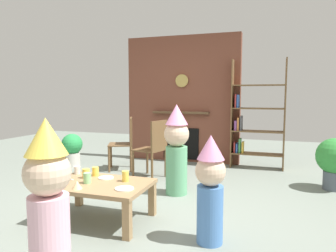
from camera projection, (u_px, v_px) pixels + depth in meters
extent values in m
plane|color=gray|center=(145.00, 206.00, 3.60)|extent=(12.00, 12.00, 0.00)
cube|color=brown|center=(183.00, 99.00, 6.03)|extent=(2.20, 0.18, 2.40)
cube|color=black|center=(181.00, 143.00, 6.02)|extent=(0.70, 0.02, 0.60)
cube|color=brown|center=(180.00, 113.00, 5.92)|extent=(1.10, 0.10, 0.04)
cylinder|color=tan|center=(182.00, 81.00, 5.88)|extent=(0.24, 0.04, 0.24)
cube|color=brown|center=(232.00, 114.00, 5.55)|extent=(0.02, 0.28, 1.90)
cube|color=brown|center=(285.00, 115.00, 5.27)|extent=(0.02, 0.28, 1.90)
cube|color=brown|center=(257.00, 154.00, 5.48)|extent=(0.86, 0.28, 0.02)
cube|color=brown|center=(257.00, 131.00, 5.44)|extent=(0.86, 0.28, 0.02)
cube|color=brown|center=(258.00, 108.00, 5.40)|extent=(0.86, 0.28, 0.02)
cube|color=brown|center=(259.00, 85.00, 5.36)|extent=(0.86, 0.28, 0.02)
cube|color=#B23333|center=(235.00, 147.00, 5.60)|extent=(0.02, 0.20, 0.19)
cube|color=#3359A5|center=(237.00, 148.00, 5.58)|extent=(0.03, 0.20, 0.16)
cube|color=#3F8C4C|center=(240.00, 145.00, 5.56)|extent=(0.03, 0.20, 0.25)
cube|color=gold|center=(243.00, 147.00, 5.55)|extent=(0.03, 0.20, 0.19)
cube|color=#8C4C99|center=(236.00, 125.00, 5.55)|extent=(0.04, 0.20, 0.17)
cube|color=#D87F3F|center=(238.00, 124.00, 5.54)|extent=(0.03, 0.20, 0.22)
cube|color=#4C4C51|center=(241.00, 123.00, 5.52)|extent=(0.03, 0.20, 0.25)
cube|color=#B23333|center=(236.00, 101.00, 5.51)|extent=(0.02, 0.20, 0.24)
cube|color=#3359A5|center=(238.00, 101.00, 5.50)|extent=(0.03, 0.20, 0.23)
cube|color=#9E7A51|center=(99.00, 185.00, 3.17)|extent=(1.01, 0.70, 0.04)
cube|color=#9E7A51|center=(42.00, 208.00, 3.05)|extent=(0.07, 0.07, 0.35)
cube|color=#9E7A51|center=(127.00, 220.00, 2.76)|extent=(0.07, 0.07, 0.35)
cube|color=#9E7A51|center=(79.00, 190.00, 3.63)|extent=(0.07, 0.07, 0.35)
cube|color=#9E7A51|center=(152.00, 199.00, 3.33)|extent=(0.07, 0.07, 0.35)
cylinder|color=#8CD18C|center=(87.00, 178.00, 3.15)|extent=(0.08, 0.08, 0.11)
cylinder|color=#F2CC4C|center=(125.00, 176.00, 3.22)|extent=(0.07, 0.07, 0.11)
cylinder|color=#F2CC4C|center=(96.00, 171.00, 3.44)|extent=(0.07, 0.07, 0.10)
cylinder|color=silver|center=(77.00, 170.00, 3.53)|extent=(0.07, 0.07, 0.09)
cylinder|color=#F2CC4C|center=(86.00, 173.00, 3.35)|extent=(0.08, 0.08, 0.10)
cylinder|color=white|center=(106.00, 178.00, 3.34)|extent=(0.16, 0.16, 0.01)
cylinder|color=white|center=(124.00, 189.00, 2.96)|extent=(0.18, 0.18, 0.01)
cone|color=#EAC68C|center=(77.00, 185.00, 2.96)|extent=(0.10, 0.10, 0.08)
cube|color=silver|center=(69.00, 179.00, 3.31)|extent=(0.15, 0.06, 0.01)
cylinder|color=#EAB2C6|center=(50.00, 239.00, 2.13)|extent=(0.27, 0.27, 0.61)
sphere|color=beige|center=(47.00, 173.00, 2.08)|extent=(0.31, 0.31, 0.31)
cone|color=#F2D14C|center=(46.00, 136.00, 2.06)|extent=(0.28, 0.28, 0.25)
cylinder|color=#4C7FC6|center=(210.00, 214.00, 2.70)|extent=(0.23, 0.23, 0.51)
sphere|color=beige|center=(210.00, 171.00, 2.66)|extent=(0.26, 0.26, 0.26)
cone|color=pink|center=(211.00, 147.00, 2.64)|extent=(0.24, 0.24, 0.21)
cylinder|color=#66B27F|center=(176.00, 170.00, 4.04)|extent=(0.28, 0.28, 0.62)
sphere|color=beige|center=(177.00, 134.00, 3.99)|extent=(0.32, 0.32, 0.32)
cone|color=pink|center=(177.00, 114.00, 3.97)|extent=(0.29, 0.29, 0.26)
cube|color=brown|center=(120.00, 144.00, 5.34)|extent=(0.53, 0.53, 0.02)
cube|color=brown|center=(131.00, 131.00, 5.33)|extent=(0.19, 0.38, 0.45)
cylinder|color=brown|center=(111.00, 155.00, 5.52)|extent=(0.04, 0.04, 0.43)
cylinder|color=brown|center=(109.00, 160.00, 5.17)|extent=(0.04, 0.04, 0.43)
cylinder|color=brown|center=(131.00, 155.00, 5.55)|extent=(0.04, 0.04, 0.43)
cylinder|color=brown|center=(131.00, 159.00, 5.20)|extent=(0.04, 0.04, 0.43)
cube|color=brown|center=(149.00, 150.00, 4.82)|extent=(0.49, 0.49, 0.02)
cube|color=brown|center=(159.00, 135.00, 4.70)|extent=(0.13, 0.39, 0.45)
cylinder|color=brown|center=(147.00, 161.00, 5.09)|extent=(0.04, 0.04, 0.43)
cylinder|color=brown|center=(133.00, 165.00, 4.79)|extent=(0.04, 0.04, 0.43)
cylinder|color=brown|center=(166.00, 163.00, 4.90)|extent=(0.04, 0.04, 0.43)
cylinder|color=brown|center=(152.00, 168.00, 4.60)|extent=(0.04, 0.04, 0.43)
cylinder|color=#4C5660|center=(334.00, 180.00, 4.23)|extent=(0.27, 0.27, 0.25)
sphere|color=#308837|center=(335.00, 156.00, 4.20)|extent=(0.49, 0.49, 0.49)
cylinder|color=beige|center=(73.00, 160.00, 5.55)|extent=(0.27, 0.27, 0.26)
sphere|color=green|center=(72.00, 144.00, 5.52)|extent=(0.37, 0.37, 0.37)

